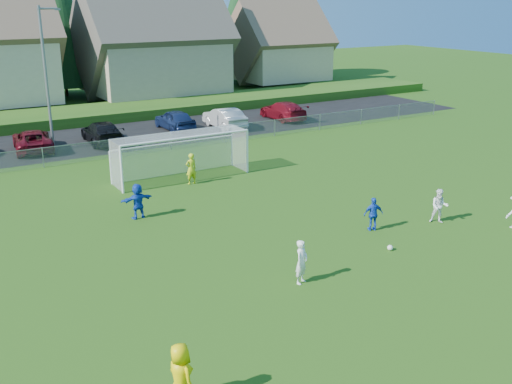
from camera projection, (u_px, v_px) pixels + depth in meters
ground at (380, 296)px, 19.92m from camera, size 160.00×160.00×0.00m
asphalt_lot at (114, 137)px, 42.30m from camera, size 60.00×60.00×0.00m
grass_embankment at (83, 115)px, 48.28m from camera, size 70.00×6.00×0.80m
soccer_ball at (390, 248)px, 23.46m from camera, size 0.22×0.22×0.22m
referee at (181, 377)px, 14.23m from camera, size 0.71×0.94×1.74m
player_white_a at (302, 262)px, 20.59m from camera, size 0.68×0.60×1.58m
player_white_b at (439, 206)px, 26.14m from camera, size 0.95×0.93×1.54m
player_blue_a at (373, 214)px, 25.29m from camera, size 0.92×0.61×1.46m
player_blue_b at (138, 201)px, 26.68m from camera, size 1.52×0.56×1.61m
goalkeeper at (191, 169)px, 31.59m from camera, size 0.63×0.43×1.67m
car_c at (33, 140)px, 38.51m from camera, size 2.81×5.11×1.36m
car_d at (102, 132)px, 40.48m from camera, size 2.39×5.20×1.47m
car_e at (175, 120)px, 44.61m from camera, size 1.84×4.45×1.51m
car_f at (224, 118)px, 45.14m from camera, size 1.78×4.73×1.54m
car_g at (283, 111)px, 48.32m from camera, size 2.22×5.07×1.45m
soccer_goal at (180, 149)px, 32.48m from camera, size 7.42×1.90×2.50m
chainlink_fence at (141, 145)px, 37.63m from camera, size 52.06×0.06×1.20m
streetlight at (47, 75)px, 37.39m from camera, size 1.38×0.18×9.00m
houses_row at (75, 22)px, 53.17m from camera, size 53.90×11.45×13.27m
tree_row at (48, 25)px, 57.95m from camera, size 65.98×12.36×13.80m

